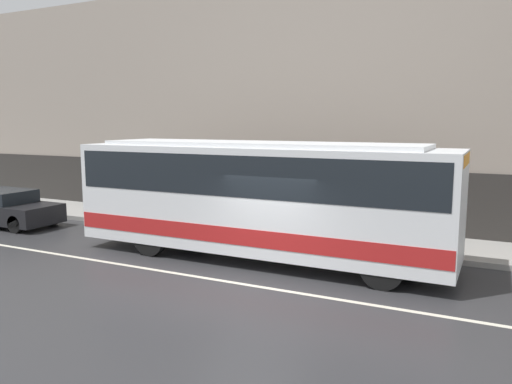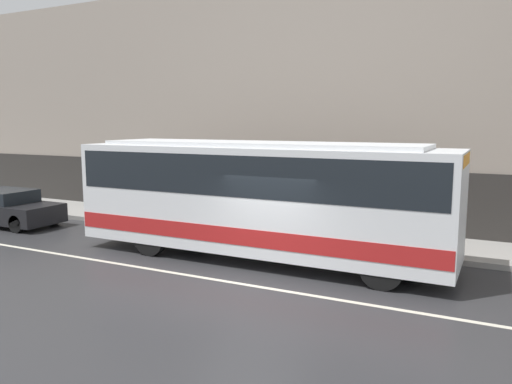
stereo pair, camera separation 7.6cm
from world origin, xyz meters
TOP-DOWN VIEW (x-y plane):
  - ground_plane at (0.00, 0.00)m, footprint 60.00×60.00m
  - sidewalk at (0.00, 5.41)m, footprint 60.00×2.83m
  - building_facade at (0.00, 6.97)m, footprint 60.00×0.35m
  - lane_stripe at (0.00, 0.00)m, footprint 54.00×0.14m
  - transit_bus at (-0.91, 2.20)m, footprint 10.70×2.49m
  - sedan_dark_behind at (-11.52, 2.20)m, footprint 4.40×1.79m

SIDE VIEW (x-z plane):
  - ground_plane at x=0.00m, z-range 0.00..0.00m
  - lane_stripe at x=0.00m, z-range 0.00..0.01m
  - sidewalk at x=0.00m, z-range 0.00..0.16m
  - sedan_dark_behind at x=-11.52m, z-range -0.03..1.29m
  - transit_bus at x=-0.91m, z-range 0.21..3.51m
  - building_facade at x=0.00m, z-range -0.16..8.88m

